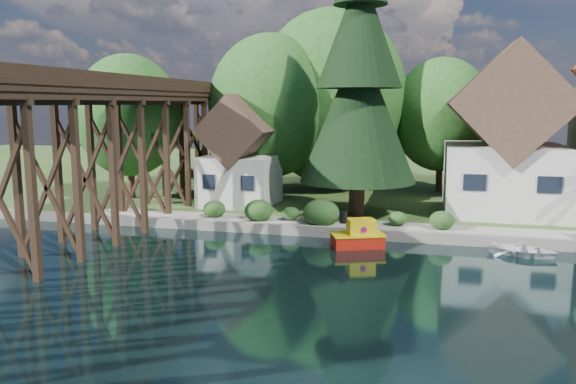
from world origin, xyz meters
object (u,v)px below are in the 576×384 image
at_px(tugboat, 358,236).
at_px(boat_white_a, 523,248).
at_px(trestle_bridge, 104,145).
at_px(conifer, 359,78).
at_px(house_left, 505,143).
at_px(shed, 240,158).

bearing_deg(tugboat, boat_white_a, 2.85).
bearing_deg(trestle_bridge, conifer, 27.57).
relative_size(conifer, boat_white_a, 5.37).
bearing_deg(boat_white_a, house_left, 19.26).
bearing_deg(tugboat, trestle_bridge, -176.10).
height_order(house_left, conifer, conifer).
distance_m(conifer, tugboat, 10.69).
xyz_separation_m(house_left, boat_white_a, (0.02, -9.41, -4.79)).
height_order(house_left, tugboat, house_left).
bearing_deg(trestle_bridge, house_left, 25.21).
relative_size(trestle_bridge, boat_white_a, 12.98).
xyz_separation_m(shed, conifer, (8.70, -2.17, 5.47)).
bearing_deg(trestle_bridge, shed, 61.81).
distance_m(shed, boat_white_a, 19.98).
xyz_separation_m(house_left, shed, (-18.00, -1.50, -1.31)).
distance_m(house_left, tugboat, 13.71).
bearing_deg(shed, tugboat, -40.99).
bearing_deg(shed, house_left, 4.77).
xyz_separation_m(trestle_bridge, house_left, (23.00, 10.83, -0.21)).
distance_m(trestle_bridge, conifer, 15.95).
relative_size(shed, tugboat, 2.48).
bearing_deg(conifer, boat_white_a, -31.65).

